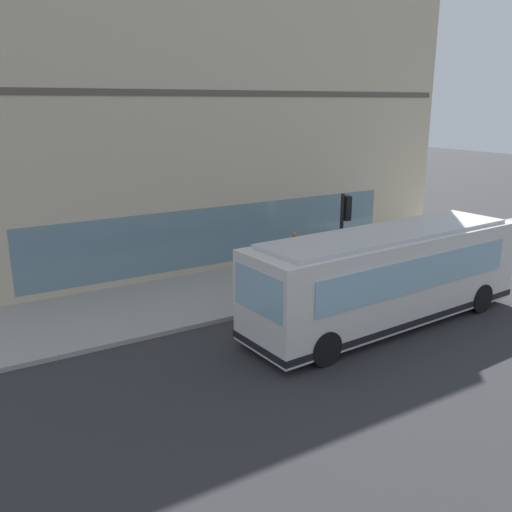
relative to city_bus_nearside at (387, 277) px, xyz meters
name	(u,v)px	position (x,y,z in m)	size (l,w,h in m)	color
ground	(341,332)	(0.17, 1.66, -1.55)	(120.00, 120.00, 0.00)	#2D2D30
sidewalk_curb	(256,285)	(5.24, 1.66, -1.48)	(4.94, 40.00, 0.15)	#9E9991
building_corner	(178,110)	(12.05, 1.66, 5.03)	(8.73, 23.71, 13.19)	beige
city_bus_nearside	(387,277)	(0.00, 0.00, 0.00)	(3.05, 10.16, 3.07)	silver
traffic_light_near_corner	(344,223)	(3.13, -0.85, 1.10)	(0.32, 0.49, 3.59)	black
fire_hydrant	(358,265)	(4.11, -2.53, -1.04)	(0.35, 0.35, 0.74)	yellow
pedestrian_by_light_pole	(294,248)	(6.03, -0.68, -0.49)	(0.32, 0.32, 1.60)	#3359A5
pedestrian_walking_along_curb	(387,242)	(4.75, -4.71, -0.50)	(0.32, 0.32, 1.58)	#B23338
newspaper_vending_box	(336,268)	(4.09, -1.36, -0.95)	(0.44, 0.43, 0.90)	#263F99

